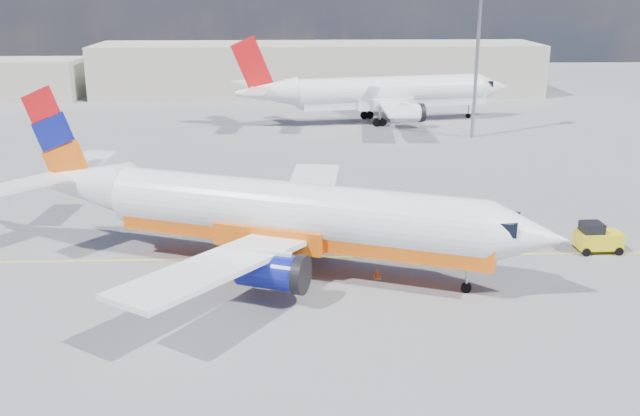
{
  "coord_description": "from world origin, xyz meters",
  "views": [
    {
      "loc": [
        0.53,
        -40.39,
        17.13
      ],
      "look_at": [
        2.32,
        2.64,
        3.5
      ],
      "focal_mm": 40.0,
      "sensor_mm": 36.0,
      "label": 1
    }
  ],
  "objects_px": {
    "second_jet": "(381,93)",
    "traffic_cone": "(377,274)",
    "main_jet": "(277,213)",
    "gse_tug": "(597,238)"
  },
  "relations": [
    {
      "from": "main_jet",
      "to": "second_jet",
      "type": "xyz_separation_m",
      "value": [
        12.56,
        48.67,
        0.12
      ]
    },
    {
      "from": "gse_tug",
      "to": "traffic_cone",
      "type": "height_order",
      "value": "gse_tug"
    },
    {
      "from": "second_jet",
      "to": "traffic_cone",
      "type": "distance_m",
      "value": 51.16
    },
    {
      "from": "second_jet",
      "to": "traffic_cone",
      "type": "xyz_separation_m",
      "value": [
        -6.48,
        -50.63,
        -3.43
      ]
    },
    {
      "from": "traffic_cone",
      "to": "gse_tug",
      "type": "bearing_deg",
      "value": 14.35
    },
    {
      "from": "second_jet",
      "to": "gse_tug",
      "type": "xyz_separation_m",
      "value": [
        8.65,
        -46.76,
        -2.74
      ]
    },
    {
      "from": "main_jet",
      "to": "traffic_cone",
      "type": "relative_size",
      "value": 60.66
    },
    {
      "from": "second_jet",
      "to": "traffic_cone",
      "type": "bearing_deg",
      "value": -108.68
    },
    {
      "from": "main_jet",
      "to": "traffic_cone",
      "type": "xyz_separation_m",
      "value": [
        6.08,
        -1.96,
        -3.31
      ]
    },
    {
      "from": "traffic_cone",
      "to": "second_jet",
      "type": "bearing_deg",
      "value": 82.7
    }
  ]
}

